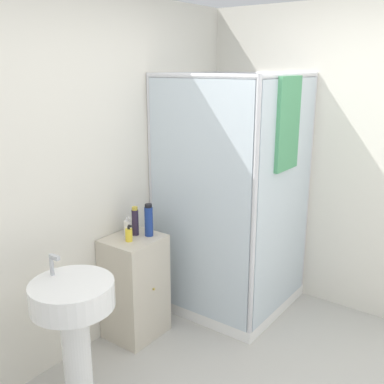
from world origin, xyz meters
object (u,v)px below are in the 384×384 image
Objects in this scene: soap_dispenser at (129,235)px; shampoo_bottle_tall_black at (135,221)px; sink at (74,318)px; lotion_bottle_white at (127,228)px; shampoo_bottle_blue at (149,220)px.

soap_dispenser is 0.14m from shampoo_bottle_tall_black.
sink is at bearing -161.04° from soap_dispenser.
shampoo_bottle_tall_black is at bearing -43.67° from lotion_bottle_white.
soap_dispenser is 0.19m from shampoo_bottle_blue.
sink is 6.56× the size of lotion_bottle_white.
shampoo_bottle_blue reaches higher than lotion_bottle_white.
sink reaches higher than soap_dispenser.
sink is 0.95m from shampoo_bottle_blue.
soap_dispenser is at bearing -158.53° from shampoo_bottle_tall_black.
lotion_bottle_white is (0.07, 0.09, 0.01)m from soap_dispenser.
lotion_bottle_white is at bearing 22.85° from sink.
shampoo_bottle_blue is 0.17m from lotion_bottle_white.
soap_dispenser is 0.51× the size of shampoo_bottle_blue.
sink is at bearing -160.68° from shampoo_bottle_tall_black.
soap_dispenser is 0.84× the size of lotion_bottle_white.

